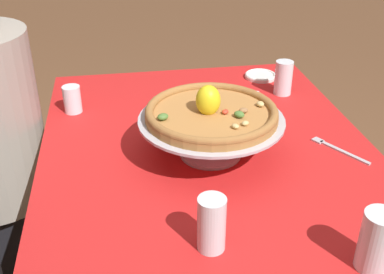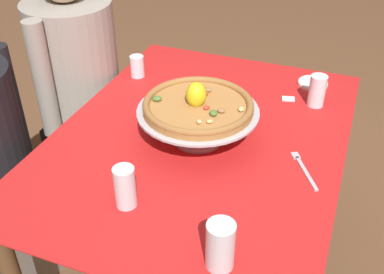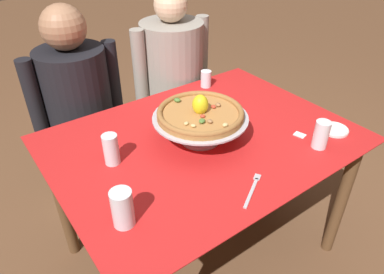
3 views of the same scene
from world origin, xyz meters
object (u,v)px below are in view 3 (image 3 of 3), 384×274
sugar_packet (300,135)px  diner_right (173,90)px  pizza_stand (200,122)px  diner_left (81,117)px  water_glass_side_left (111,151)px  side_plate (335,129)px  dinner_fork (253,188)px  water_glass_front_right (321,136)px  water_glass_back_right (206,80)px  pizza (200,112)px  water_glass_front_left (123,210)px

sugar_packet → diner_right: bearing=93.9°
pizza_stand → diner_left: 0.83m
water_glass_side_left → side_plate: size_ratio=1.05×
pizza_stand → sugar_packet: 0.47m
pizza_stand → side_plate: bearing=-30.3°
pizza_stand → side_plate: size_ratio=3.32×
side_plate → diner_right: bearing=102.4°
diner_left → diner_right: 0.61m
pizza_stand → dinner_fork: pizza_stand is taller
water_glass_front_right → diner_left: (-0.66, 1.10, -0.20)m
water_glass_back_right → diner_left: 0.74m
pizza → diner_right: diner_right is taller
pizza → water_glass_front_left: (-0.50, -0.25, -0.08)m
pizza_stand → pizza: 0.05m
pizza_stand → pizza: (0.00, 0.00, 0.05)m
dinner_fork → diner_left: size_ratio=0.14×
sugar_packet → diner_left: bearing=124.0°
sugar_packet → water_glass_front_right: bearing=-92.4°
water_glass_back_right → dinner_fork: (-0.39, -0.79, -0.04)m
water_glass_front_left → water_glass_side_left: size_ratio=1.04×
diner_right → water_glass_front_left: bearing=-130.9°
pizza_stand → water_glass_front_left: bearing=-153.6°
water_glass_front_left → dinner_fork: water_glass_front_left is taller
pizza → water_glass_back_right: (0.35, 0.41, -0.10)m
pizza_stand → water_glass_side_left: 0.40m
water_glass_front_right → diner_right: (-0.06, 1.05, -0.19)m
water_glass_back_right → side_plate: water_glass_back_right is taller
diner_left → water_glass_front_right: bearing=-58.8°
water_glass_side_left → diner_left: bearing=81.1°
side_plate → sugar_packet: side_plate is taller
diner_left → diner_right: bearing=-4.2°
pizza_stand → pizza: size_ratio=1.11×
water_glass_back_right → water_glass_side_left: bearing=-155.8°
diner_left → water_glass_front_left: bearing=-102.3°
water_glass_front_left → pizza_stand: bearing=26.4°
sugar_packet → water_glass_side_left: bearing=157.6°
water_glass_front_right → pizza: bearing=137.3°
water_glass_side_left → sugar_packet: size_ratio=2.62×
water_glass_back_right → water_glass_front_right: size_ratio=0.74×
water_glass_back_right → dinner_fork: bearing=-116.5°
water_glass_side_left → sugar_packet: 0.84m
pizza_stand → diner_left: (-0.28, 0.75, -0.23)m
side_plate → dinner_fork: size_ratio=0.70×
water_glass_side_left → sugar_packet: (0.77, -0.32, -0.05)m
pizza_stand → sugar_packet: size_ratio=8.30×
pizza_stand → diner_right: size_ratio=0.33×
water_glass_back_right → water_glass_side_left: water_glass_side_left is taller
dinner_fork → sugar_packet: (0.42, 0.13, -0.00)m
pizza → sugar_packet: size_ratio=7.46×
water_glass_back_right → sugar_packet: 0.65m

